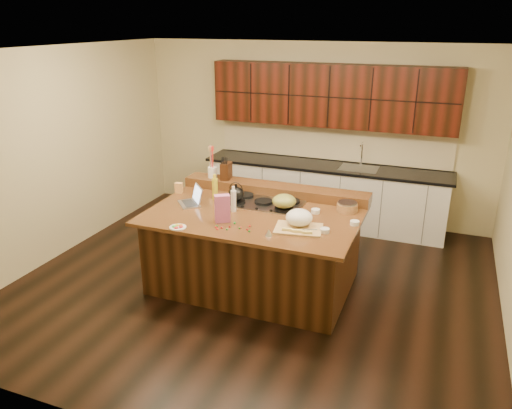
% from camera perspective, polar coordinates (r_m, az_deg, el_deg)
% --- Properties ---
extents(room, '(5.52, 5.02, 2.72)m').
position_cam_1_polar(room, '(5.57, -0.19, 3.21)').
color(room, black).
rests_on(room, ground).
extents(island, '(2.40, 1.60, 0.92)m').
position_cam_1_polar(island, '(5.89, -0.18, -5.05)').
color(island, black).
rests_on(island, ground).
extents(back_ledge, '(2.40, 0.30, 0.12)m').
position_cam_1_polar(back_ledge, '(6.31, 2.14, 1.75)').
color(back_ledge, black).
rests_on(back_ledge, island).
extents(cooktop, '(0.92, 0.52, 0.05)m').
position_cam_1_polar(cooktop, '(5.97, 0.87, 0.20)').
color(cooktop, gray).
rests_on(cooktop, island).
extents(back_counter, '(3.70, 0.66, 2.40)m').
position_cam_1_polar(back_counter, '(7.63, 8.07, 4.92)').
color(back_counter, silver).
rests_on(back_counter, ground).
extents(kettle, '(0.24, 0.24, 0.17)m').
position_cam_1_polar(kettle, '(5.92, -2.29, 1.22)').
color(kettle, black).
rests_on(kettle, cooktop).
extents(green_bowl, '(0.28, 0.28, 0.15)m').
position_cam_1_polar(green_bowl, '(5.72, 3.24, 0.40)').
color(green_bowl, olive).
rests_on(green_bowl, cooktop).
extents(laptop, '(0.39, 0.40, 0.22)m').
position_cam_1_polar(laptop, '(6.01, -7.23, 0.60)').
color(laptop, '#B7B7BC').
rests_on(laptop, island).
extents(oil_bottle, '(0.09, 0.09, 0.27)m').
position_cam_1_polar(oil_bottle, '(6.10, -4.72, 1.77)').
color(oil_bottle, gold).
rests_on(oil_bottle, island).
extents(vinegar_bottle, '(0.08, 0.08, 0.25)m').
position_cam_1_polar(vinegar_bottle, '(5.71, -2.58, 0.41)').
color(vinegar_bottle, silver).
rests_on(vinegar_bottle, island).
extents(wooden_tray, '(0.54, 0.43, 0.20)m').
position_cam_1_polar(wooden_tray, '(5.29, 4.93, -1.78)').
color(wooden_tray, tan).
rests_on(wooden_tray, island).
extents(ramekin_a, '(0.13, 0.13, 0.04)m').
position_cam_1_polar(ramekin_a, '(5.22, 7.85, -2.96)').
color(ramekin_a, white).
rests_on(ramekin_a, island).
extents(ramekin_b, '(0.11, 0.11, 0.04)m').
position_cam_1_polar(ramekin_b, '(5.47, 11.21, -2.07)').
color(ramekin_b, white).
rests_on(ramekin_b, island).
extents(ramekin_c, '(0.12, 0.12, 0.04)m').
position_cam_1_polar(ramekin_c, '(5.73, 6.82, -0.74)').
color(ramekin_c, white).
rests_on(ramekin_c, island).
extents(strainer_bowl, '(0.31, 0.31, 0.09)m').
position_cam_1_polar(strainer_bowl, '(5.83, 10.38, -0.32)').
color(strainer_bowl, '#996B3F').
rests_on(strainer_bowl, island).
extents(kitchen_timer, '(0.09, 0.09, 0.07)m').
position_cam_1_polar(kitchen_timer, '(5.10, 1.46, -3.21)').
color(kitchen_timer, silver).
rests_on(kitchen_timer, island).
extents(pink_bag, '(0.19, 0.16, 0.31)m').
position_cam_1_polar(pink_bag, '(5.41, -3.87, -0.46)').
color(pink_bag, '#B9578B').
rests_on(pink_bag, island).
extents(candy_plate, '(0.24, 0.24, 0.01)m').
position_cam_1_polar(candy_plate, '(5.36, -8.93, -2.58)').
color(candy_plate, white).
rests_on(candy_plate, island).
extents(package_box, '(0.10, 0.08, 0.13)m').
position_cam_1_polar(package_box, '(6.42, -8.81, 1.90)').
color(package_box, '#D5924B').
rests_on(package_box, island).
extents(utensil_crock, '(0.16, 0.16, 0.14)m').
position_cam_1_polar(utensil_crock, '(6.59, -5.00, 3.70)').
color(utensil_crock, white).
rests_on(utensil_crock, back_ledge).
extents(knife_block, '(0.12, 0.19, 0.22)m').
position_cam_1_polar(knife_block, '(6.50, -3.43, 3.86)').
color(knife_block, black).
rests_on(knife_block, back_ledge).
extents(gumdrop_0, '(0.02, 0.02, 0.02)m').
position_cam_1_polar(gumdrop_0, '(5.31, -4.60, -2.60)').
color(gumdrop_0, red).
rests_on(gumdrop_0, island).
extents(gumdrop_1, '(0.02, 0.02, 0.02)m').
position_cam_1_polar(gumdrop_1, '(5.41, -2.45, -2.10)').
color(gumdrop_1, '#198C26').
rests_on(gumdrop_1, island).
extents(gumdrop_2, '(0.02, 0.02, 0.02)m').
position_cam_1_polar(gumdrop_2, '(5.32, -0.73, -2.46)').
color(gumdrop_2, red).
rests_on(gumdrop_2, island).
extents(gumdrop_3, '(0.02, 0.02, 0.02)m').
position_cam_1_polar(gumdrop_3, '(5.19, -0.78, -3.07)').
color(gumdrop_3, '#198C26').
rests_on(gumdrop_3, island).
extents(gumdrop_4, '(0.02, 0.02, 0.02)m').
position_cam_1_polar(gumdrop_4, '(5.31, -3.03, -2.54)').
color(gumdrop_4, red).
rests_on(gumdrop_4, island).
extents(gumdrop_5, '(0.02, 0.02, 0.02)m').
position_cam_1_polar(gumdrop_5, '(5.24, -3.34, -2.86)').
color(gumdrop_5, '#198C26').
rests_on(gumdrop_5, island).
extents(gumdrop_6, '(0.02, 0.02, 0.02)m').
position_cam_1_polar(gumdrop_6, '(5.26, -4.43, -2.79)').
color(gumdrop_6, red).
rests_on(gumdrop_6, island).
extents(gumdrop_7, '(0.02, 0.02, 0.02)m').
position_cam_1_polar(gumdrop_7, '(5.34, -4.51, -2.46)').
color(gumdrop_7, '#198C26').
rests_on(gumdrop_7, island).
extents(gumdrop_8, '(0.02, 0.02, 0.02)m').
position_cam_1_polar(gumdrop_8, '(5.29, -3.96, -2.66)').
color(gumdrop_8, red).
rests_on(gumdrop_8, island).
extents(gumdrop_9, '(0.02, 0.02, 0.02)m').
position_cam_1_polar(gumdrop_9, '(5.26, -1.90, -2.73)').
color(gumdrop_9, '#198C26').
rests_on(gumdrop_9, island).
extents(gumdrop_10, '(0.02, 0.02, 0.02)m').
position_cam_1_polar(gumdrop_10, '(5.28, -1.78, -2.68)').
color(gumdrop_10, red).
rests_on(gumdrop_10, island).
extents(gumdrop_11, '(0.02, 0.02, 0.02)m').
position_cam_1_polar(gumdrop_11, '(5.40, -2.49, -2.15)').
color(gumdrop_11, '#198C26').
rests_on(gumdrop_11, island).
extents(gumdrop_12, '(0.02, 0.02, 0.02)m').
position_cam_1_polar(gumdrop_12, '(5.23, -1.00, -2.88)').
color(gumdrop_12, red).
rests_on(gumdrop_12, island).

